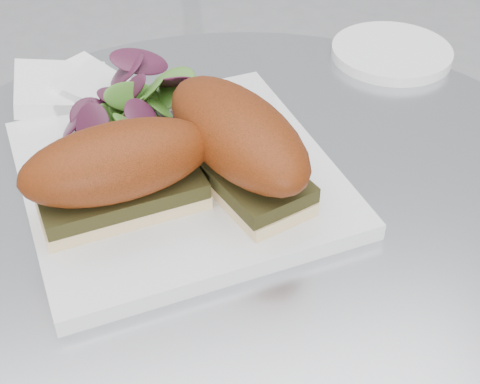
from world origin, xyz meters
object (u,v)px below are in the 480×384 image
Objects in this scene: sandwich_left at (119,170)px; sandwich_right at (237,141)px; saucer at (392,52)px; plate at (178,177)px.

sandwich_left is 0.10m from sandwich_right.
sandwich_right reaches higher than saucer.
plate is at bearing -137.72° from sandwich_right.
saucer is at bearing 111.53° from sandwich_right.
sandwich_left and sandwich_right have the same top height.
plate is 1.90× the size of saucer.
sandwich_left is (-0.05, -0.04, 0.05)m from plate.
plate is at bearing 30.41° from sandwich_left.
plate is 0.34m from saucer.
sandwich_right is 1.36× the size of saucer.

